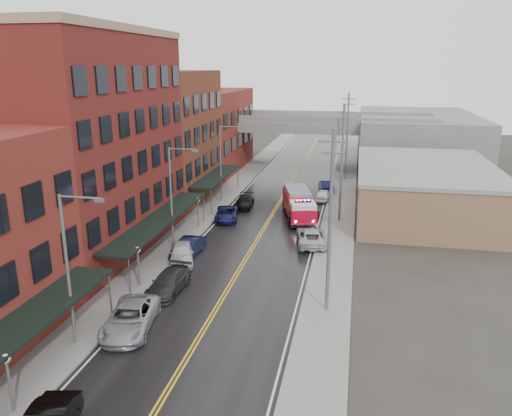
{
  "coord_description": "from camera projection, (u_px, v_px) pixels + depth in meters",
  "views": [
    {
      "loc": [
        8.56,
        -15.03,
        15.61
      ],
      "look_at": [
        -0.17,
        28.0,
        3.0
      ],
      "focal_mm": 35.0,
      "sensor_mm": 36.0,
      "label": 1
    }
  ],
  "objects": [
    {
      "name": "sidewalk_left",
      "position": [
        190.0,
        227.0,
        49.74
      ],
      "size": [
        3.0,
        160.0,
        0.15
      ],
      "primitive_type": "cube",
      "color": "slate",
      "rests_on": "ground"
    },
    {
      "name": "globe_lamp_2",
      "position": [
        198.0,
        206.0,
        48.95
      ],
      "size": [
        0.44,
        0.44,
        3.12
      ],
      "color": "#59595B",
      "rests_on": "ground"
    },
    {
      "name": "tan_building",
      "position": [
        424.0,
        191.0,
        54.04
      ],
      "size": [
        14.0,
        22.0,
        5.0
      ],
      "primitive_type": "cube",
      "color": "#846347",
      "rests_on": "ground"
    },
    {
      "name": "awning_2",
      "position": [
        216.0,
        176.0,
        58.86
      ],
      "size": [
        2.6,
        13.0,
        3.09
      ],
      "color": "black",
      "rests_on": "ground"
    },
    {
      "name": "utility_pole_0",
      "position": [
        330.0,
        220.0,
        31.12
      ],
      "size": [
        1.8,
        0.24,
        12.0
      ],
      "color": "#59595B",
      "rests_on": "ground"
    },
    {
      "name": "overpass",
      "position": [
        301.0,
        130.0,
        76.85
      ],
      "size": [
        40.0,
        10.0,
        7.5
      ],
      "color": "slate",
      "rests_on": "ground"
    },
    {
      "name": "globe_lamp_0",
      "position": [
        7.0,
        370.0,
        22.57
      ],
      "size": [
        0.44,
        0.44,
        3.12
      ],
      "color": "#59595B",
      "rests_on": "ground"
    },
    {
      "name": "curb_left",
      "position": [
        206.0,
        228.0,
        49.42
      ],
      "size": [
        0.3,
        160.0,
        0.15
      ],
      "primitive_type": "cube",
      "color": "gray",
      "rests_on": "ground"
    },
    {
      "name": "parked_car_right_3",
      "position": [
        326.0,
        185.0,
        63.97
      ],
      "size": [
        2.34,
        4.65,
        1.46
      ],
      "primitive_type": "imported",
      "rotation": [
        0.0,
        0.0,
        3.33
      ],
      "color": "black",
      "rests_on": "ground"
    },
    {
      "name": "parked_car_left_7",
      "position": [
        244.0,
        202.0,
        56.57
      ],
      "size": [
        2.16,
        4.68,
        1.33
      ],
      "primitive_type": "imported",
      "rotation": [
        0.0,
        0.0,
        0.07
      ],
      "color": "black",
      "rests_on": "ground"
    },
    {
      "name": "right_far_block",
      "position": [
        416.0,
        139.0,
        81.5
      ],
      "size": [
        18.0,
        30.0,
        8.0
      ],
      "primitive_type": "cube",
      "color": "slate",
      "rests_on": "ground"
    },
    {
      "name": "street_lamp_1",
      "position": [
        174.0,
        192.0,
        42.53
      ],
      "size": [
        2.64,
        0.22,
        9.0
      ],
      "color": "#59595B",
      "rests_on": "ground"
    },
    {
      "name": "road",
      "position": [
        262.0,
        232.0,
        48.36
      ],
      "size": [
        11.0,
        160.0,
        0.02
      ],
      "primitive_type": "cube",
      "color": "black",
      "rests_on": "ground"
    },
    {
      "name": "utility_pole_1",
      "position": [
        342.0,
        161.0,
        49.96
      ],
      "size": [
        1.8,
        0.24,
        12.0
      ],
      "color": "#59595B",
      "rests_on": "ground"
    },
    {
      "name": "brick_building_c",
      "position": [
        168.0,
        137.0,
        58.73
      ],
      "size": [
        9.0,
        15.0,
        15.0
      ],
      "primitive_type": "cube",
      "color": "#5C271B",
      "rests_on": "ground"
    },
    {
      "name": "parked_car_right_1",
      "position": [
        304.0,
        215.0,
        51.43
      ],
      "size": [
        3.29,
        5.44,
        1.48
      ],
      "primitive_type": "imported",
      "rotation": [
        0.0,
        0.0,
        2.89
      ],
      "color": "#232426",
      "rests_on": "ground"
    },
    {
      "name": "parked_car_left_5",
      "position": [
        188.0,
        247.0,
        42.34
      ],
      "size": [
        1.99,
        4.54,
        1.45
      ],
      "primitive_type": "imported",
      "rotation": [
        0.0,
        0.0,
        -0.11
      ],
      "color": "black",
      "rests_on": "ground"
    },
    {
      "name": "street_lamp_2",
      "position": [
        223.0,
        159.0,
        57.6
      ],
      "size": [
        2.64,
        0.22,
        9.0
      ],
      "color": "#59595B",
      "rests_on": "ground"
    },
    {
      "name": "awning_1",
      "position": [
        160.0,
        219.0,
        42.38
      ],
      "size": [
        2.6,
        18.0,
        3.09
      ],
      "color": "black",
      "rests_on": "ground"
    },
    {
      "name": "street_lamp_0",
      "position": [
        71.0,
        262.0,
        27.46
      ],
      "size": [
        2.64,
        0.22,
        9.0
      ],
      "color": "#59595B",
      "rests_on": "ground"
    },
    {
      "name": "utility_pole_2",
      "position": [
        347.0,
        135.0,
        68.8
      ],
      "size": [
        1.8,
        0.24,
        12.0
      ],
      "color": "#59595B",
      "rests_on": "ground"
    },
    {
      "name": "awning_0",
      "position": [
        13.0,
        332.0,
        24.48
      ],
      "size": [
        2.6,
        16.0,
        3.09
      ],
      "color": "black",
      "rests_on": "ground"
    },
    {
      "name": "parked_car_left_4",
      "position": [
        182.0,
        253.0,
        40.81
      ],
      "size": [
        3.25,
        5.12,
        1.62
      ],
      "primitive_type": "imported",
      "rotation": [
        0.0,
        0.0,
        0.3
      ],
      "color": "silver",
      "rests_on": "ground"
    },
    {
      "name": "curb_right",
      "position": [
        320.0,
        235.0,
        47.26
      ],
      "size": [
        0.3,
        160.0,
        0.15
      ],
      "primitive_type": "cube",
      "color": "gray",
      "rests_on": "ground"
    },
    {
      "name": "brick_building_far",
      "position": [
        211.0,
        131.0,
        75.62
      ],
      "size": [
        9.0,
        20.0,
        12.0
      ],
      "primitive_type": "cube",
      "color": "maroon",
      "rests_on": "ground"
    },
    {
      "name": "parked_car_left_3",
      "position": [
        169.0,
        282.0,
        35.46
      ],
      "size": [
        2.23,
        5.08,
        1.45
      ],
      "primitive_type": "imported",
      "rotation": [
        0.0,
        0.0,
        -0.04
      ],
      "color": "#262629",
      "rests_on": "ground"
    },
    {
      "name": "globe_lamp_1",
      "position": [
        138.0,
        258.0,
        35.76
      ],
      "size": [
        0.44,
        0.44,
        3.12
      ],
      "color": "#59595B",
      "rests_on": "ground"
    },
    {
      "name": "parked_car_left_6",
      "position": [
        227.0,
        214.0,
        52.03
      ],
      "size": [
        3.07,
        5.15,
        1.34
      ],
      "primitive_type": "imported",
      "rotation": [
        0.0,
        0.0,
        0.19
      ],
      "color": "#13164A",
      "rests_on": "ground"
    },
    {
      "name": "parked_car_right_0",
      "position": [
        311.0,
        237.0,
        44.83
      ],
      "size": [
        3.31,
        5.75,
        1.51
      ],
      "primitive_type": "imported",
      "rotation": [
        0.0,
        0.0,
        3.3
      ],
      "color": "#AFB1B7",
      "rests_on": "ground"
    },
    {
      "name": "parked_car_left_2",
      "position": [
        130.0,
        318.0,
        30.33
      ],
      "size": [
        3.53,
        6.09,
        1.6
      ],
      "primitive_type": "imported",
      "rotation": [
        0.0,
        0.0,
        0.16
      ],
      "color": "#96989E",
      "rests_on": "ground"
    },
    {
      "name": "fire_truck",
      "position": [
        299.0,
        204.0,
        52.16
      ],
      "size": [
        4.79,
        8.47,
        2.95
      ],
      "rotation": [
        0.0,
        0.0,
        0.26
      ],
      "color": "#B90822",
      "rests_on": "ground"
    },
    {
      "name": "sidewalk_right",
      "position": [
        338.0,
        236.0,
        46.95
      ],
      "size": [
        3.0,
        160.0,
        0.15
      ],
      "primitive_type": "cube",
      "color": "slate",
      "rests_on": "ground"
    },
    {
      "name": "brick_building_b",
      "position": [
        91.0,
        147.0,
        41.83
      ],
      "size": [
        9.0,
        20.0,
        18.0
      ],
      "primitive_type": "cube",
      "color": "maroon",
      "rests_on": "ground"
    },
    {
      "name": "parked_car_right_2",
      "position": [
        323.0,
        195.0,
        59.53
      ],
      "size": [
        1.88,
        4.1,
        1.36
      ],
      "primitive_type": "imported",
      "rotation": [
        0.0,
        0.0,
        3.07
      ],
      "color": "white",
      "rests_on": "ground"
    }
  ]
}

